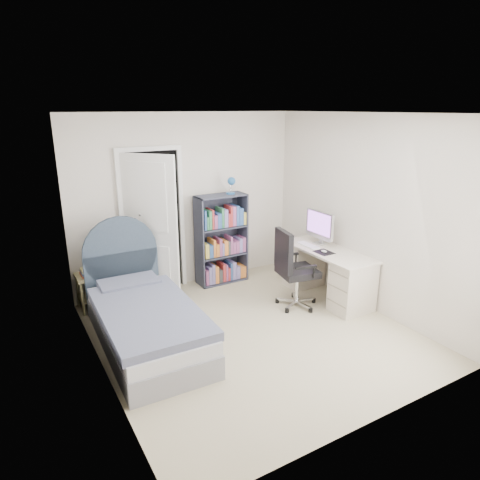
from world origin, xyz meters
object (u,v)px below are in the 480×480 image
floor_lamp (141,264)px  office_chair (292,265)px  bed (144,318)px  desk (326,271)px  bookcase (222,242)px  nightstand (91,282)px

floor_lamp → office_chair: bearing=-37.6°
bed → floor_lamp: 1.21m
floor_lamp → desk: bearing=-29.2°
bookcase → nightstand: bearing=178.8°
bed → desk: bearing=-2.4°
bed → floor_lamp: (0.34, 1.14, 0.22)m
floor_lamp → office_chair: (1.63, -1.25, 0.08)m
bed → desk: bed is taller
floor_lamp → office_chair: size_ratio=1.17×
nightstand → desk: desk is taller
bed → bookcase: bookcase is taller
bookcase → office_chair: (0.37, -1.24, -0.04)m
bookcase → bed: bearing=-144.8°
nightstand → office_chair: bearing=-29.0°
bed → nightstand: 1.21m
desk → office_chair: size_ratio=1.34×
nightstand → floor_lamp: floor_lamp is taller
bed → floor_lamp: bearing=73.3°
floor_lamp → bookcase: size_ratio=0.78×
office_chair → floor_lamp: bearing=142.4°
bed → desk: (2.57, -0.11, 0.10)m
bed → nightstand: (-0.33, 1.16, 0.08)m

